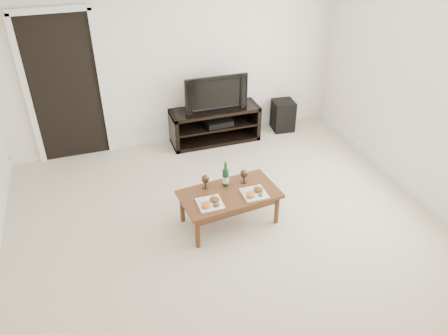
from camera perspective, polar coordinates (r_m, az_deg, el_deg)
The scene contains 14 objects.
floor at distance 4.84m, azimuth 2.14°, elevation -11.23°, with size 5.50×5.50×0.00m, color beige.
back_wall at distance 6.48m, azimuth -6.46°, elevation 14.03°, with size 5.00×0.04×2.60m, color white.
ceiling at distance 3.56m, azimuth 3.05°, elevation 20.72°, with size 5.00×5.50×0.04m, color white.
doorway at distance 6.42m, azimuth -19.99°, elevation 9.45°, with size 0.90×0.02×2.05m, color black.
media_console at distance 6.75m, azimuth -1.19°, elevation 5.58°, with size 1.36×0.45×0.55m, color black.
television at distance 6.52m, azimuth -1.24°, elevation 9.86°, with size 0.95×0.12×0.55m, color black.
av_receiver at distance 6.74m, azimuth -0.77°, elevation 5.98°, with size 0.40×0.30×0.08m, color black.
subwoofer at distance 7.18m, azimuth 7.71°, elevation 6.77°, with size 0.33×0.33×0.49m, color black.
coffee_table at distance 5.12m, azimuth 0.71°, elevation -5.23°, with size 1.12×0.61×0.42m, color brown.
plate_left at distance 4.80m, azimuth -1.84°, elevation -4.51°, with size 0.27×0.27×0.07m, color white.
plate_right at distance 4.96m, azimuth 3.97°, elevation -3.18°, with size 0.27×0.27×0.07m, color white.
wine_bottle at distance 5.01m, azimuth 0.20°, elevation -0.71°, with size 0.07×0.07×0.35m, color #0E331E.
goblet_left at distance 5.03m, azimuth -2.45°, elevation -1.84°, with size 0.09×0.09×0.17m, color #3C2D20, non-canonical shape.
goblet_right at distance 5.13m, azimuth 2.62°, elevation -1.13°, with size 0.09×0.09×0.17m, color #3C2D20, non-canonical shape.
Camera 1 is at (-1.28, -3.24, 3.36)m, focal length 35.00 mm.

